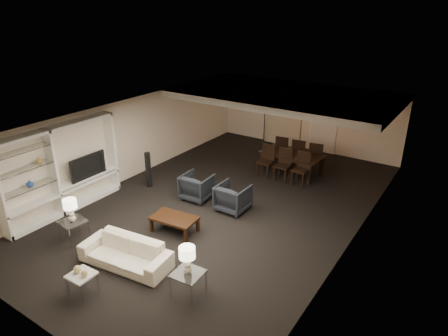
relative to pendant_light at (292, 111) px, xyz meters
name	(u,v)px	position (x,y,z in m)	size (l,w,h in m)	color
floor	(224,204)	(-0.30, -3.50, -1.92)	(11.00, 11.00, 0.00)	black
ceiling	(224,117)	(-0.30, -3.50, 0.58)	(7.00, 11.00, 0.02)	silver
wall_back	(306,116)	(-0.30, 2.00, -0.67)	(7.00, 0.02, 2.50)	beige
wall_front	(33,271)	(-0.30, -9.00, -0.67)	(7.00, 0.02, 2.50)	beige
wall_left	(130,139)	(-3.80, -3.50, -0.67)	(0.02, 11.00, 2.50)	beige
wall_right	(356,196)	(3.20, -3.50, -0.67)	(0.02, 11.00, 2.50)	beige
ceiling_soffit	(284,95)	(-0.30, 0.00, 0.48)	(7.00, 4.00, 0.20)	silver
curtains	(283,114)	(-1.20, 1.92, -0.72)	(1.50, 0.12, 2.40)	beige
door	(324,124)	(0.40, 1.97, -0.87)	(0.90, 0.05, 2.10)	silver
painting	(364,117)	(1.80, 1.96, -0.37)	(0.95, 0.04, 0.65)	#142D38
media_unit	(62,170)	(-3.61, -6.10, -0.74)	(0.38, 3.40, 2.35)	white
pendant_light	(292,111)	(0.00, 0.00, 0.00)	(0.52, 0.52, 0.24)	#D8591E
sofa	(125,253)	(-0.54, -6.92, -1.63)	(1.99, 0.78, 0.58)	beige
coffee_table	(175,224)	(-0.54, -5.32, -1.72)	(1.09, 0.64, 0.39)	black
armchair_left	(197,187)	(-1.14, -3.62, -1.55)	(0.79, 0.82, 0.74)	black
armchair_right	(233,197)	(0.06, -3.62, -1.55)	(0.79, 0.82, 0.74)	black
side_table_left	(74,231)	(-2.24, -6.92, -1.66)	(0.55, 0.55, 0.51)	white
side_table_right	(188,284)	(1.16, -6.92, -1.66)	(0.55, 0.55, 0.51)	white
table_lamp_left	(71,210)	(-2.24, -6.92, -1.13)	(0.31, 0.31, 0.57)	beige
table_lamp_right	(187,260)	(1.16, -6.92, -1.13)	(0.31, 0.31, 0.57)	beige
marble_table	(83,284)	(-0.54, -8.02, -1.69)	(0.46, 0.46, 0.46)	silver
gold_gourd_a	(77,269)	(-0.64, -8.02, -1.39)	(0.15, 0.15, 0.15)	tan
gold_gourd_b	(84,273)	(-0.44, -8.02, -1.40)	(0.13, 0.13, 0.13)	tan
television	(85,166)	(-3.58, -5.40, -0.85)	(0.15, 1.11, 0.64)	black
vase_blue	(30,183)	(-3.61, -7.00, -0.77)	(0.18, 0.18, 0.18)	#23419B
vase_amber	(39,160)	(-3.61, -6.66, -0.28)	(0.15, 0.15, 0.16)	#AC8239
floor_speaker	(148,170)	(-2.83, -3.79, -1.37)	(0.12, 0.12, 1.10)	black
dining_table	(291,163)	(0.31, -0.50, -1.58)	(1.94, 1.08, 0.68)	black
chair_nl	(265,161)	(-0.29, -1.15, -1.41)	(0.47, 0.47, 1.01)	black
chair_nm	(282,165)	(0.31, -1.15, -1.41)	(0.47, 0.47, 1.01)	black
chair_nr	(300,169)	(0.91, -1.15, -1.41)	(0.47, 0.47, 1.01)	black
chair_fl	(283,149)	(-0.29, 0.15, -1.41)	(0.47, 0.47, 1.01)	black
chair_fm	(300,153)	(0.31, 0.15, -1.41)	(0.47, 0.47, 1.01)	black
chair_fr	(317,156)	(0.91, 0.15, -1.41)	(0.47, 0.47, 1.01)	black
floor_lamp	(264,121)	(-1.88, 1.70, -1.04)	(0.26, 0.26, 1.77)	black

